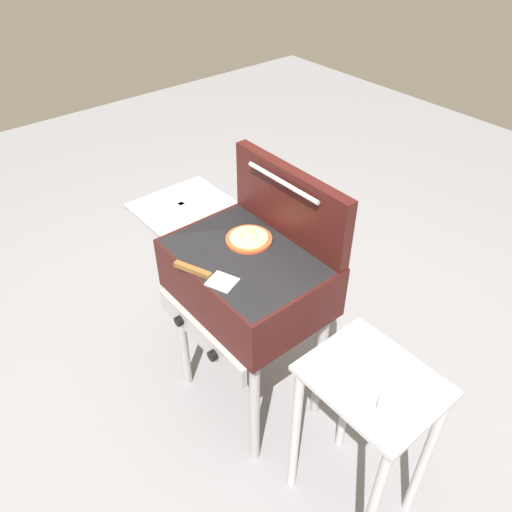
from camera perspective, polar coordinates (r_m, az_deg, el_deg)
ground_plane at (r=2.62m, az=-0.72°, el=-15.45°), size 8.00×8.00×0.00m
grill at (r=2.07m, az=-1.23°, el=-2.77°), size 0.96×0.53×0.90m
grill_lid_open at (r=2.00m, az=3.85°, el=6.08°), size 0.63×0.08×0.30m
pizza_cheese at (r=2.04m, az=-0.77°, el=2.02°), size 0.19×0.19×0.04m
spatula at (r=1.87m, az=-5.85°, el=-2.12°), size 0.26×0.15×0.02m
prep_table at (r=1.92m, az=12.29°, el=-17.62°), size 0.44×0.36×0.78m
topping_bowl_near at (r=1.81m, az=11.45°, el=-9.38°), size 0.12×0.12×0.04m
topping_bowl_far at (r=1.65m, az=15.45°, el=-16.68°), size 0.10×0.10×0.04m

